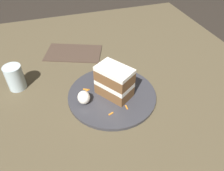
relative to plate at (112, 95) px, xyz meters
name	(u,v)px	position (x,y,z in m)	size (l,w,h in m)	color
ground_plane	(118,92)	(-0.05, 0.04, -0.04)	(6.00, 6.00, 0.00)	black
dining_table	(118,89)	(-0.05, 0.04, -0.02)	(1.37, 1.18, 0.03)	#4C422D
plate	(112,95)	(0.00, 0.00, 0.00)	(0.31, 0.31, 0.01)	#333338
cake_slice	(114,82)	(0.00, 0.01, 0.06)	(0.14, 0.13, 0.11)	brown
cream_dollop	(84,97)	(0.01, -0.10, 0.03)	(0.05, 0.04, 0.05)	white
orange_garnish	(113,73)	(-0.11, 0.04, 0.01)	(0.06, 0.06, 0.00)	orange
carrot_shreds_scatter	(109,94)	(0.00, -0.01, 0.01)	(0.15, 0.19, 0.00)	orange
drinking_glass	(15,79)	(-0.15, -0.32, 0.03)	(0.06, 0.06, 0.09)	silver
menu_card	(74,53)	(-0.32, -0.08, 0.00)	(0.14, 0.24, 0.00)	#423328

